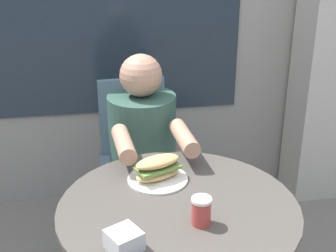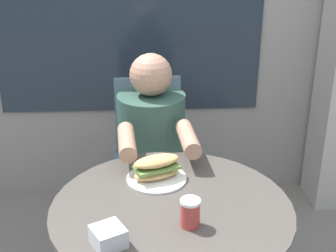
{
  "view_description": "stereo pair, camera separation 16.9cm",
  "coord_description": "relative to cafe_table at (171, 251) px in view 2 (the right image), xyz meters",
  "views": [
    {
      "loc": [
        -0.26,
        -1.32,
        1.6
      ],
      "look_at": [
        0.0,
        0.21,
        0.93
      ],
      "focal_mm": 50.0,
      "sensor_mm": 36.0,
      "label": 1
    },
    {
      "loc": [
        -0.09,
        -1.33,
        1.6
      ],
      "look_at": [
        0.0,
        0.21,
        0.93
      ],
      "focal_mm": 50.0,
      "sensor_mm": 36.0,
      "label": 2
    }
  ],
  "objects": [
    {
      "name": "cafe_table",
      "position": [
        0.0,
        0.0,
        0.0
      ],
      "size": [
        0.82,
        0.82,
        0.73
      ],
      "color": "#47423D",
      "rests_on": "ground_plane"
    },
    {
      "name": "diner_chair",
      "position": [
        -0.06,
        0.92,
        -0.02
      ],
      "size": [
        0.4,
        0.4,
        0.87
      ],
      "rotation": [
        0.0,
        0.0,
        3.21
      ],
      "color": "slate",
      "rests_on": "ground_plane"
    },
    {
      "name": "seated_diner",
      "position": [
        -0.05,
        0.58,
        -0.06
      ],
      "size": [
        0.33,
        0.56,
        1.1
      ],
      "rotation": [
        0.0,
        0.0,
        3.21
      ],
      "color": "#2D4C42",
      "rests_on": "ground_plane"
    },
    {
      "name": "sandwich_on_plate",
      "position": [
        -0.04,
        0.18,
        0.23
      ],
      "size": [
        0.22,
        0.22,
        0.09
      ],
      "rotation": [
        0.0,
        0.0,
        0.37
      ],
      "color": "white",
      "rests_on": "cafe_table"
    },
    {
      "name": "drink_cup",
      "position": [
        0.05,
        -0.11,
        0.24
      ],
      "size": [
        0.06,
        0.06,
        0.09
      ],
      "color": "#B73D38",
      "rests_on": "cafe_table"
    },
    {
      "name": "napkin_box",
      "position": [
        -0.2,
        -0.2,
        0.22
      ],
      "size": [
        0.12,
        0.12,
        0.06
      ],
      "rotation": [
        0.0,
        0.0,
        0.49
      ],
      "color": "silver",
      "rests_on": "cafe_table"
    }
  ]
}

